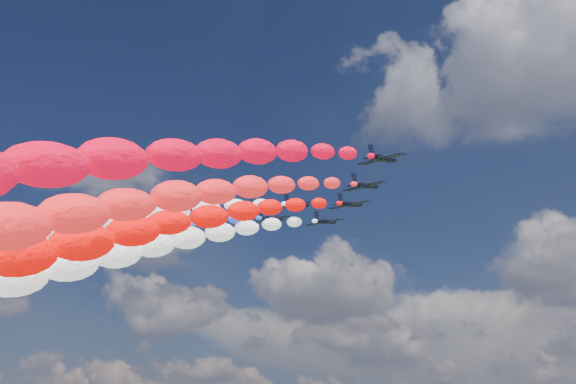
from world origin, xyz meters
The scene contains 14 objects.
jet_0 centered at (-28.33, -6.04, 93.48)m, with size 9.21×12.35×2.72m, color black, non-canonical shape.
jet_1 centered at (-16.90, 2.19, 93.48)m, with size 9.21×12.35×2.72m, color black, non-canonical shape.
jet_2 centered at (-10.25, 12.59, 93.48)m, with size 9.21×12.35×2.72m, color black, non-canonical shape.
trail_2 centered at (-10.25, -49.72, 69.36)m, with size 6.87×121.37×52.49m, color blue, non-canonical shape.
jet_3 centered at (0.26, 7.23, 93.48)m, with size 9.21×12.35×2.72m, color black, non-canonical shape.
trail_3 centered at (0.26, -55.08, 69.36)m, with size 6.87×121.37×52.49m, color white, non-canonical shape.
jet_4 centered at (-0.67, 21.52, 93.48)m, with size 9.21×12.35×2.72m, color black, non-canonical shape.
trail_4 centered at (-0.67, -40.79, 69.36)m, with size 6.87×121.37×52.49m, color white, non-canonical shape.
jet_5 centered at (10.47, 13.48, 93.48)m, with size 9.21×12.35×2.72m, color black, non-canonical shape.
trail_5 centered at (10.47, -48.83, 69.36)m, with size 6.87×121.37×52.49m, color #F80705, non-canonical shape.
jet_6 centered at (18.83, 4.69, 93.48)m, with size 9.21×12.35×2.72m, color black, non-canonical shape.
trail_6 centered at (18.83, -57.63, 69.36)m, with size 6.87×121.37×52.49m, color red, non-canonical shape.
jet_7 centered at (28.51, -6.65, 93.48)m, with size 9.21×12.35×2.72m, color black, non-canonical shape.
trail_7 centered at (28.51, -68.97, 69.36)m, with size 6.87×121.37×52.49m, color red, non-canonical shape.
Camera 1 is at (85.30, -126.14, 39.37)m, focal length 46.67 mm.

